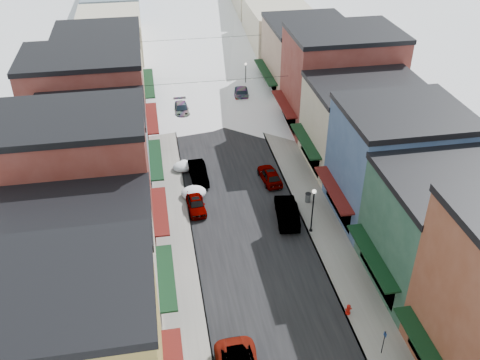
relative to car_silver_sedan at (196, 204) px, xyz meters
name	(u,v)px	position (x,y,z in m)	size (l,w,h in m)	color
road	(199,68)	(4.30, 35.48, -0.66)	(10.00, 160.00, 0.01)	black
sidewalk_left	(155,71)	(-2.30, 35.48, -0.59)	(3.20, 160.00, 0.15)	gray
sidewalk_right	(243,65)	(10.90, 35.48, -0.59)	(3.20, 160.00, 0.15)	gray
curb_left	(166,70)	(-0.75, 35.48, -0.59)	(0.10, 160.00, 0.15)	slate
curb_right	(233,66)	(9.35, 35.48, -0.59)	(0.10, 160.00, 0.15)	slate
bldg_l_cream	(81,270)	(-8.89, -12.02, 4.09)	(11.30, 8.20, 9.50)	beige
bldg_l_brick_near	(79,187)	(-9.39, -4.02, 5.59)	(12.30, 8.20, 12.50)	maroon
bldg_l_grayblue	(94,153)	(-8.89, 4.48, 3.84)	(11.30, 9.20, 9.00)	slate
bldg_l_brick_far	(87,103)	(-9.89, 13.48, 4.84)	(13.30, 9.20, 11.00)	maroon
bldg_l_tan	(101,72)	(-8.89, 23.48, 4.34)	(11.30, 11.20, 10.00)	tan
bldg_r_green	(446,232)	(17.49, -12.52, 4.09)	(11.30, 9.20, 9.50)	#224737
bldg_r_blue	(397,164)	(17.49, -3.52, 4.59)	(11.30, 9.20, 10.50)	#334C74
bldg_r_cream	(364,125)	(17.99, 5.48, 3.84)	(12.30, 9.20, 9.00)	#B3AC90
bldg_r_brick_far	(340,79)	(18.49, 14.48, 5.09)	(13.30, 9.20, 11.50)	maroon
bldg_r_tan	(307,58)	(17.49, 24.48, 4.09)	(11.30, 11.20, 9.50)	#927460
distant_blocks	(184,1)	(4.30, 58.48, 3.33)	(34.00, 55.00, 8.00)	gray
overhead_cables	(209,58)	(4.30, 22.98, 5.53)	(16.40, 15.04, 0.04)	black
car_silver_sedan	(196,204)	(0.00, 0.00, 0.00)	(1.58, 3.93, 1.34)	#9D9FA5
car_dark_hatch	(198,173)	(0.80, 5.17, 0.08)	(1.59, 4.57, 1.50)	black
car_silver_wagon	(181,109)	(0.38, 20.56, 0.00)	(1.86, 4.58, 1.33)	gray
car_green_sedan	(287,211)	(7.96, -2.91, 0.19)	(1.82, 5.21, 1.72)	black
car_gray_suv	(270,175)	(7.84, 3.56, 0.05)	(1.69, 4.20, 1.43)	gray
car_black_sedan	(241,92)	(8.60, 24.13, 0.11)	(2.20, 5.40, 1.57)	black
car_lane_silver	(188,74)	(2.31, 32.02, 0.02)	(1.63, 4.06, 1.38)	#A2A5AA
car_lane_white	(208,56)	(6.03, 38.21, 0.11)	(2.60, 5.63, 1.56)	silver
fire_hydrant	(348,310)	(9.50, -14.91, -0.13)	(0.50, 0.38, 0.86)	#B41109
parking_sign	(384,341)	(10.52, -18.67, 0.71)	(0.07, 0.28, 2.10)	black
trash_can	(308,197)	(10.55, -0.78, -0.04)	(0.55, 0.55, 0.93)	slate
streetlamp_near	(313,205)	(9.58, -5.11, 2.23)	(0.36, 0.36, 4.36)	black
streetlamp_far	(246,73)	(9.50, 25.72, 2.02)	(0.33, 0.33, 4.02)	black
snow_pile_mid	(194,192)	(0.02, 2.22, -0.18)	(2.41, 2.68, 1.02)	white
snow_pile_far	(183,166)	(-0.58, 7.28, -0.24)	(2.11, 2.50, 0.89)	white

